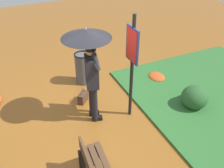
# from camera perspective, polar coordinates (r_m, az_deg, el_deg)

# --- Properties ---
(ground_plane) EXTENTS (18.00, 18.00, 0.00)m
(ground_plane) POSITION_cam_1_polar(r_m,az_deg,el_deg) (5.85, -4.03, -6.80)
(ground_plane) COLOR brown
(person_with_umbrella) EXTENTS (0.96, 0.96, 2.04)m
(person_with_umbrella) POSITION_cam_1_polar(r_m,az_deg,el_deg) (4.97, -5.12, 6.76)
(person_with_umbrella) COLOR black
(person_with_umbrella) RESTS_ON ground_plane
(info_sign_post) EXTENTS (0.44, 0.07, 2.30)m
(info_sign_post) POSITION_cam_1_polar(r_m,az_deg,el_deg) (5.06, 4.43, 5.98)
(info_sign_post) COLOR black
(info_sign_post) RESTS_ON ground_plane
(handbag) EXTENTS (0.31, 0.31, 0.37)m
(handbag) POSITION_cam_1_polar(r_m,az_deg,el_deg) (6.18, -6.43, -2.89)
(handbag) COLOR #4C3323
(handbag) RESTS_ON ground_plane
(trash_bin) EXTENTS (0.42, 0.42, 0.83)m
(trash_bin) POSITION_cam_1_polar(r_m,az_deg,el_deg) (6.74, -6.40, 3.52)
(trash_bin) COLOR #4C4C51
(trash_bin) RESTS_ON ground_plane
(shrub_cluster) EXTENTS (0.67, 0.61, 0.55)m
(shrub_cluster) POSITION_cam_1_polar(r_m,az_deg,el_deg) (6.22, 17.59, -2.72)
(shrub_cluster) COLOR #285628
(shrub_cluster) RESTS_ON ground_plane
(leaf_pile_by_bench) EXTENTS (0.51, 0.41, 0.11)m
(leaf_pile_by_bench) POSITION_cam_1_polar(r_m,az_deg,el_deg) (7.13, 9.79, 1.61)
(leaf_pile_by_bench) COLOR #B74C1E
(leaf_pile_by_bench) RESTS_ON ground_plane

